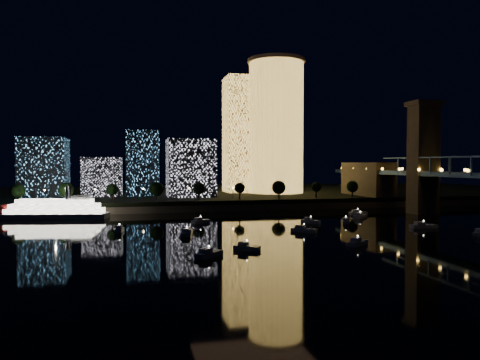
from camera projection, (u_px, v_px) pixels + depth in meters
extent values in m
plane|color=black|center=(336.00, 236.00, 145.03)|extent=(520.00, 520.00, 0.00)
cube|color=black|center=(229.00, 194.00, 300.50)|extent=(420.00, 160.00, 5.00)
cube|color=#6B5E4C|center=(263.00, 207.00, 224.70)|extent=(420.00, 6.00, 3.00)
cylinder|color=#FFC051|center=(276.00, 128.00, 277.02)|extent=(32.00, 32.00, 76.79)
cylinder|color=#6B5E4C|center=(276.00, 61.00, 275.65)|extent=(34.00, 34.00, 2.00)
cube|color=#FFC051|center=(243.00, 135.00, 285.71)|extent=(21.98, 21.98, 69.94)
cube|color=white|center=(191.00, 168.00, 247.21)|extent=(24.62, 20.83, 30.30)
cube|color=#51A0DD|center=(142.00, 163.00, 259.10)|extent=(17.66, 22.96, 35.32)
cube|color=white|center=(102.00, 177.00, 251.04)|extent=(20.75, 18.86, 20.75)
cube|color=#51A0DD|center=(44.00, 168.00, 230.34)|extent=(21.49, 23.64, 30.08)
cube|color=#6B5E4C|center=(423.00, 160.00, 207.83)|extent=(11.00, 9.00, 48.00)
cube|color=#6B5E4C|center=(424.00, 104.00, 206.96)|extent=(13.00, 11.00, 2.00)
cube|color=#6B5E4C|center=(367.00, 183.00, 256.88)|extent=(12.00, 40.00, 23.00)
cube|color=navy|center=(475.00, 166.00, 169.82)|extent=(0.50, 0.50, 7.00)
cube|color=navy|center=(433.00, 166.00, 193.15)|extent=(0.50, 0.50, 7.00)
cube|color=navy|center=(400.00, 165.00, 216.49)|extent=(0.50, 0.50, 7.00)
sphere|color=#FDB137|center=(419.00, 170.00, 201.85)|extent=(1.20, 1.20, 1.20)
sphere|color=#FDB137|center=(367.00, 168.00, 245.60)|extent=(1.20, 1.20, 1.20)
cube|color=silver|center=(55.00, 216.00, 190.90)|extent=(42.95, 17.19, 2.09)
cube|color=white|center=(55.00, 211.00, 190.83)|extent=(39.35, 15.68, 1.92)
cube|color=white|center=(55.00, 206.00, 190.77)|extent=(35.76, 14.18, 1.92)
cube|color=white|center=(55.00, 201.00, 190.70)|extent=(30.45, 12.35, 1.92)
cube|color=silver|center=(81.00, 197.00, 191.14)|extent=(7.83, 6.44, 1.57)
cylinder|color=black|center=(67.00, 193.00, 189.08)|extent=(1.22, 1.22, 5.24)
cylinder|color=black|center=(69.00, 192.00, 192.56)|extent=(1.22, 1.22, 5.24)
cylinder|color=maroon|center=(3.00, 212.00, 189.86)|extent=(7.46, 8.85, 6.11)
cube|color=silver|center=(480.00, 230.00, 144.72)|extent=(3.29, 2.93, 1.00)
cube|color=silver|center=(209.00, 254.00, 111.79)|extent=(7.64, 7.19, 1.20)
cube|color=silver|center=(206.00, 251.00, 110.77)|extent=(3.46, 3.40, 1.00)
sphere|color=white|center=(209.00, 246.00, 111.72)|extent=(0.36, 0.36, 0.36)
cube|color=silver|center=(120.00, 230.00, 152.56)|extent=(3.00, 6.82, 1.20)
cube|color=silver|center=(119.00, 227.00, 151.53)|extent=(2.02, 2.52, 1.00)
sphere|color=white|center=(119.00, 224.00, 152.49)|extent=(0.36, 0.36, 0.36)
cube|color=silver|center=(346.00, 222.00, 175.44)|extent=(5.38, 7.98, 1.20)
cube|color=silver|center=(346.00, 219.00, 174.28)|extent=(2.92, 3.26, 1.00)
sphere|color=white|center=(346.00, 216.00, 175.37)|extent=(0.36, 0.36, 0.36)
cube|color=silver|center=(424.00, 226.00, 162.15)|extent=(9.49, 3.61, 1.20)
cube|color=silver|center=(420.00, 223.00, 161.88)|extent=(3.42, 2.64, 1.00)
sphere|color=white|center=(424.00, 221.00, 162.08)|extent=(0.36, 0.36, 0.36)
cube|color=silver|center=(247.00, 248.00, 120.16)|extent=(6.88, 5.70, 1.20)
cube|color=silver|center=(243.00, 244.00, 120.49)|extent=(2.98, 2.83, 1.00)
sphere|color=white|center=(247.00, 240.00, 120.09)|extent=(0.36, 0.36, 0.36)
cube|color=silver|center=(360.00, 216.00, 193.00)|extent=(9.16, 9.20, 1.20)
cube|color=silver|center=(359.00, 214.00, 191.70)|extent=(4.24, 4.25, 1.00)
sphere|color=white|center=(360.00, 211.00, 192.93)|extent=(0.36, 0.36, 0.36)
cube|color=silver|center=(358.00, 243.00, 127.75)|extent=(7.68, 6.56, 1.20)
cube|color=silver|center=(356.00, 240.00, 126.83)|extent=(3.37, 3.22, 1.00)
sphere|color=white|center=(358.00, 236.00, 127.68)|extent=(0.36, 0.36, 0.36)
cube|color=silver|center=(187.00, 233.00, 146.33)|extent=(4.79, 9.73, 1.20)
cube|color=silver|center=(186.00, 230.00, 144.90)|extent=(3.03, 3.68, 1.00)
sphere|color=white|center=(187.00, 227.00, 146.27)|extent=(0.36, 0.36, 0.36)
cube|color=silver|center=(201.00, 222.00, 175.41)|extent=(7.64, 6.00, 1.20)
cube|color=silver|center=(198.00, 219.00, 174.57)|extent=(3.26, 3.04, 1.00)
sphere|color=white|center=(201.00, 216.00, 175.34)|extent=(0.36, 0.36, 0.36)
cube|color=silver|center=(304.00, 230.00, 152.57)|extent=(7.91, 7.96, 1.20)
cube|color=silver|center=(300.00, 227.00, 153.21)|extent=(3.66, 3.67, 1.00)
sphere|color=white|center=(304.00, 224.00, 152.50)|extent=(0.36, 0.36, 0.36)
cube|color=silver|center=(311.00, 222.00, 175.19)|extent=(6.56, 6.94, 1.20)
cube|color=silver|center=(308.00, 218.00, 175.77)|extent=(3.10, 3.15, 1.00)
sphere|color=white|center=(311.00, 216.00, 175.12)|extent=(0.36, 0.36, 0.36)
cube|color=silver|center=(358.00, 213.00, 204.82)|extent=(8.14, 3.15, 1.20)
cube|color=silver|center=(355.00, 211.00, 204.59)|extent=(2.94, 2.28, 1.00)
sphere|color=white|center=(358.00, 209.00, 204.75)|extent=(0.36, 0.36, 0.36)
cylinder|color=black|center=(18.00, 199.00, 204.90)|extent=(0.70, 0.70, 4.00)
sphere|color=black|center=(18.00, 191.00, 204.78)|extent=(6.23, 6.23, 6.23)
cylinder|color=black|center=(66.00, 198.00, 209.53)|extent=(0.70, 0.70, 4.00)
sphere|color=black|center=(66.00, 190.00, 209.41)|extent=(6.82, 6.82, 6.82)
cylinder|color=black|center=(112.00, 197.00, 214.15)|extent=(0.70, 0.70, 4.00)
sphere|color=black|center=(112.00, 189.00, 214.03)|extent=(5.36, 5.36, 5.36)
cylinder|color=black|center=(157.00, 196.00, 218.78)|extent=(0.70, 0.70, 4.00)
sphere|color=black|center=(157.00, 189.00, 218.66)|extent=(6.65, 6.65, 6.65)
cylinder|color=black|center=(199.00, 196.00, 223.40)|extent=(0.70, 0.70, 4.00)
sphere|color=black|center=(199.00, 188.00, 223.28)|extent=(5.82, 5.82, 5.82)
cylinder|color=black|center=(240.00, 195.00, 228.03)|extent=(0.70, 0.70, 4.00)
sphere|color=black|center=(240.00, 188.00, 227.91)|extent=(5.19, 5.19, 5.19)
cylinder|color=black|center=(279.00, 194.00, 232.65)|extent=(0.70, 0.70, 4.00)
sphere|color=black|center=(279.00, 187.00, 232.53)|extent=(6.89, 6.89, 6.89)
cylinder|color=black|center=(316.00, 194.00, 237.28)|extent=(0.70, 0.70, 4.00)
sphere|color=black|center=(316.00, 187.00, 237.16)|extent=(5.10, 5.10, 5.10)
cylinder|color=black|center=(352.00, 193.00, 241.90)|extent=(0.70, 0.70, 4.00)
sphere|color=black|center=(352.00, 187.00, 241.78)|extent=(6.05, 6.05, 6.05)
cylinder|color=black|center=(45.00, 196.00, 213.03)|extent=(0.24, 0.24, 5.00)
sphere|color=#FFCC7F|center=(45.00, 190.00, 212.93)|extent=(0.70, 0.70, 0.70)
cylinder|color=black|center=(95.00, 195.00, 218.12)|extent=(0.24, 0.24, 5.00)
sphere|color=#FFCC7F|center=(95.00, 189.00, 218.02)|extent=(0.70, 0.70, 0.70)
cylinder|color=black|center=(143.00, 195.00, 223.21)|extent=(0.24, 0.24, 5.00)
sphere|color=#FFCC7F|center=(143.00, 189.00, 223.11)|extent=(0.70, 0.70, 0.70)
cylinder|color=black|center=(189.00, 194.00, 228.30)|extent=(0.24, 0.24, 5.00)
sphere|color=#FFCC7F|center=(189.00, 188.00, 228.20)|extent=(0.70, 0.70, 0.70)
cylinder|color=black|center=(233.00, 193.00, 233.38)|extent=(0.24, 0.24, 5.00)
sphere|color=#FFCC7F|center=(233.00, 188.00, 233.29)|extent=(0.70, 0.70, 0.70)
cylinder|color=black|center=(275.00, 193.00, 238.47)|extent=(0.24, 0.24, 5.00)
sphere|color=#FFCC7F|center=(275.00, 187.00, 238.37)|extent=(0.70, 0.70, 0.70)
cylinder|color=black|center=(315.00, 192.00, 243.56)|extent=(0.24, 0.24, 5.00)
sphere|color=#FFCC7F|center=(315.00, 187.00, 243.46)|extent=(0.70, 0.70, 0.70)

